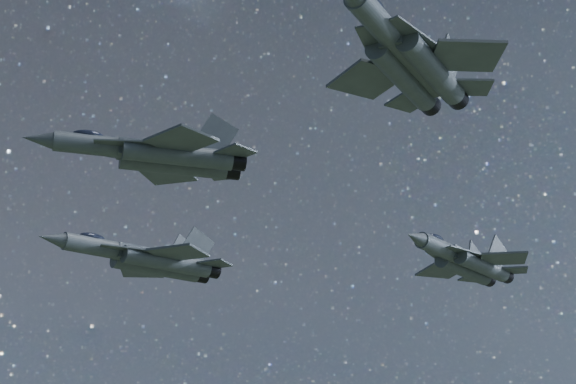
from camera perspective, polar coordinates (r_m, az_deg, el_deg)
jet_lead at (r=68.04m, az=-7.71°, el=2.21°), size 15.94×10.59×4.06m
jet_left at (r=88.50m, az=-8.32°, el=-3.94°), size 17.93×12.76×4.57m
jet_right at (r=61.51m, az=7.16°, el=7.81°), size 17.21×11.28×4.43m
jet_slot at (r=94.57m, az=10.48°, el=-4.07°), size 17.78×12.13×4.47m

